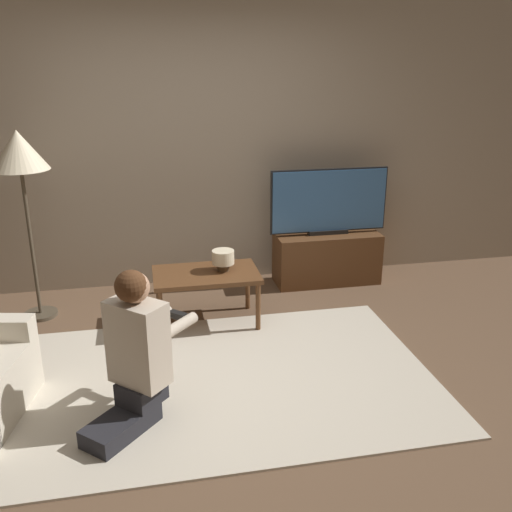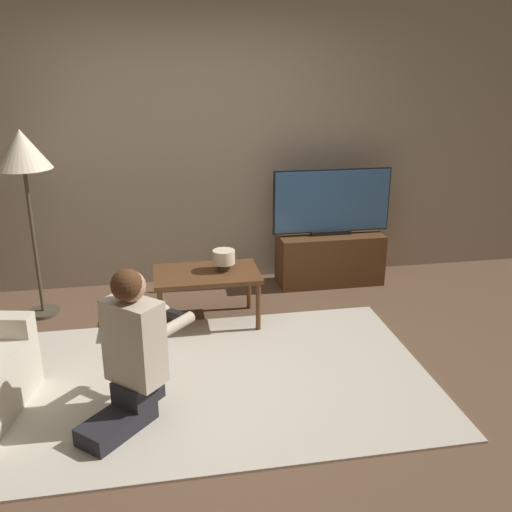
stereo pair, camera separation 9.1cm
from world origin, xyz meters
The scene contains 9 objects.
ground_plane centered at (0.00, 0.00, 0.00)m, with size 10.00×10.00×0.00m, color brown.
wall_back centered at (0.00, 1.93, 1.30)m, with size 10.00×0.06×2.60m.
rug centered at (0.00, 0.00, 0.01)m, with size 2.83×1.88×0.02m.
tv_stand centered at (1.25, 1.60, 0.24)m, with size 1.00×0.39×0.49m.
tv centered at (1.25, 1.60, 0.81)m, with size 1.13×0.08×0.63m.
coffee_table centered at (-0.01, 0.91, 0.40)m, with size 0.85×0.53×0.45m.
floor_lamp centered at (-1.38, 1.34, 1.35)m, with size 0.45×0.45×1.56m.
person_kneeling centered at (-0.56, -0.35, 0.48)m, with size 0.74×0.77×0.96m.
table_lamp centered at (0.14, 0.93, 0.55)m, with size 0.18×0.18×0.17m.
Camera 1 is at (-0.47, -3.36, 2.09)m, focal length 40.00 mm.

